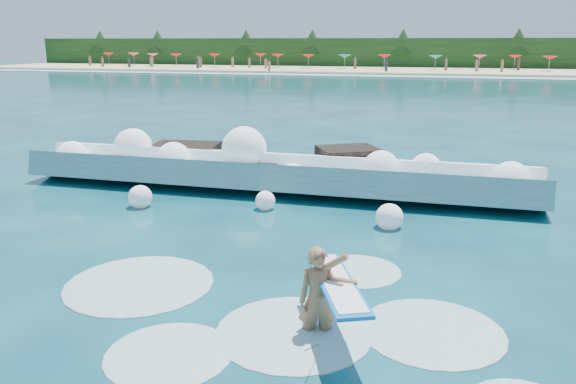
% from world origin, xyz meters
% --- Properties ---
extents(ground, '(200.00, 200.00, 0.00)m').
position_xyz_m(ground, '(0.00, 0.00, 0.00)').
color(ground, '#072D3C').
rests_on(ground, ground).
extents(beach, '(140.00, 20.00, 0.40)m').
position_xyz_m(beach, '(0.00, 78.00, 0.20)').
color(beach, tan).
rests_on(beach, ground).
extents(wet_band, '(140.00, 5.00, 0.08)m').
position_xyz_m(wet_band, '(0.00, 67.00, 0.04)').
color(wet_band, silver).
rests_on(wet_band, ground).
extents(treeline, '(140.00, 4.00, 5.00)m').
position_xyz_m(treeline, '(0.00, 88.00, 2.50)').
color(treeline, black).
rests_on(treeline, ground).
extents(breaking_wave, '(15.91, 2.57, 1.37)m').
position_xyz_m(breaking_wave, '(-0.24, 6.53, 0.48)').
color(breaking_wave, teal).
rests_on(breaking_wave, ground).
extents(rock_cluster, '(8.11, 3.28, 1.32)m').
position_xyz_m(rock_cluster, '(-1.20, 7.82, 0.42)').
color(rock_cluster, black).
rests_on(rock_cluster, ground).
extents(surfer_with_board, '(1.44, 2.90, 1.74)m').
position_xyz_m(surfer_with_board, '(3.13, -1.94, 0.64)').
color(surfer_with_board, '#8A6040').
rests_on(surfer_with_board, ground).
extents(wave_spray, '(14.79, 4.39, 1.99)m').
position_xyz_m(wave_spray, '(-1.07, 6.44, 0.88)').
color(wave_spray, white).
rests_on(wave_spray, ground).
extents(surf_foam, '(8.87, 5.73, 0.14)m').
position_xyz_m(surf_foam, '(1.99, -1.52, 0.00)').
color(surf_foam, silver).
rests_on(surf_foam, ground).
extents(beach_umbrellas, '(111.71, 6.75, 0.50)m').
position_xyz_m(beach_umbrellas, '(-0.12, 79.83, 2.25)').
color(beach_umbrellas, red).
rests_on(beach_umbrellas, ground).
extents(beachgoers, '(94.88, 11.97, 1.93)m').
position_xyz_m(beachgoers, '(-9.88, 74.01, 1.10)').
color(beachgoers, '#3F332D').
rests_on(beachgoers, ground).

